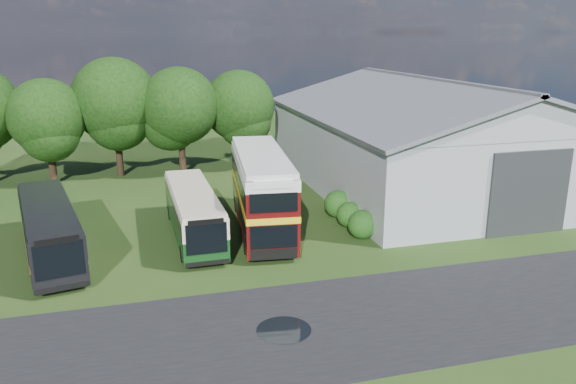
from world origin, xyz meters
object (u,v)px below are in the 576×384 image
object	(u,v)px
storage_shed	(427,131)
bus_green_single	(193,212)
bus_maroon_double	(261,192)
bus_dark_single	(49,229)

from	to	relation	value
storage_shed	bus_green_single	xyz separation A→B (m)	(-18.74, -7.32, -2.67)
bus_maroon_double	bus_dark_single	world-z (taller)	bus_maroon_double
bus_green_single	bus_maroon_double	world-z (taller)	bus_maroon_double
bus_dark_single	storage_shed	bearing A→B (deg)	6.10
bus_green_single	bus_maroon_double	xyz separation A→B (m)	(4.05, 0.16, 0.86)
storage_shed	bus_maroon_double	bearing A→B (deg)	-154.01
bus_green_single	bus_dark_single	xyz separation A→B (m)	(-7.57, -1.04, 0.06)
bus_green_single	storage_shed	bearing A→B (deg)	20.27
storage_shed	bus_green_single	world-z (taller)	storage_shed
storage_shed	bus_green_single	bearing A→B (deg)	-158.65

